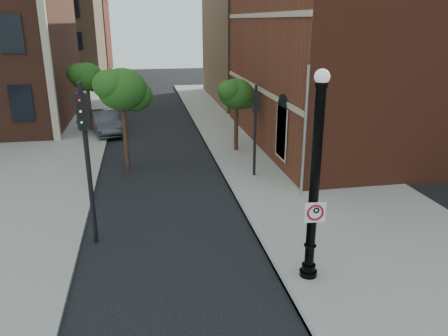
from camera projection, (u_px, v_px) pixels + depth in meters
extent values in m
plane|color=black|center=(211.00, 282.00, 12.73)|extent=(120.00, 120.00, 0.00)
cube|color=gray|center=(293.00, 163.00, 23.06)|extent=(8.00, 60.00, 0.12)
cube|color=gray|center=(28.00, 139.00, 27.89)|extent=(10.00, 50.00, 0.12)
cube|color=gray|center=(220.00, 168.00, 22.37)|extent=(0.10, 60.00, 0.14)
cube|color=maroon|center=(433.00, 42.00, 26.62)|extent=(22.00, 16.00, 12.00)
cube|color=black|center=(282.00, 133.00, 21.33)|extent=(0.08, 1.40, 2.40)
cube|color=#B7A98D|center=(257.00, 88.00, 25.50)|extent=(0.06, 16.00, 0.25)
cube|color=#B7A98D|center=(258.00, 15.00, 24.22)|extent=(0.06, 16.00, 0.25)
cube|color=#B7A98D|center=(43.00, 25.00, 25.08)|extent=(0.40, 0.40, 14.00)
cube|color=#836647|center=(46.00, 32.00, 49.66)|extent=(12.00, 12.00, 12.00)
cube|color=maroon|center=(66.00, 37.00, 63.02)|extent=(12.00, 12.00, 10.00)
cube|color=#836647|center=(328.00, 23.00, 41.20)|extent=(22.00, 14.00, 14.00)
cylinder|color=black|center=(308.00, 274.00, 12.84)|extent=(0.52, 0.52, 0.28)
cylinder|color=black|center=(308.00, 268.00, 12.77)|extent=(0.40, 0.40, 0.23)
cylinder|color=black|center=(314.00, 186.00, 11.94)|extent=(0.28, 0.28, 5.33)
torus|color=black|center=(310.00, 245.00, 12.53)|extent=(0.37, 0.37, 0.06)
cylinder|color=black|center=(322.00, 85.00, 11.06)|extent=(0.33, 0.33, 0.14)
sphere|color=silver|center=(322.00, 77.00, 10.99)|extent=(0.40, 0.40, 0.40)
cube|color=white|center=(315.00, 212.00, 12.03)|extent=(0.60, 0.07, 0.60)
cube|color=black|center=(316.00, 203.00, 11.94)|extent=(0.60, 0.06, 0.05)
cube|color=black|center=(314.00, 222.00, 12.12)|extent=(0.60, 0.06, 0.05)
cube|color=black|center=(305.00, 213.00, 12.00)|extent=(0.05, 0.01, 0.60)
cube|color=black|center=(325.00, 212.00, 12.06)|extent=(0.05, 0.01, 0.60)
torus|color=#AC0616|center=(315.00, 212.00, 12.03)|extent=(0.48, 0.10, 0.48)
cube|color=#AC0616|center=(315.00, 212.00, 12.03)|extent=(0.34, 0.04, 0.34)
cube|color=black|center=(313.00, 213.00, 12.03)|extent=(0.06, 0.01, 0.28)
torus|color=black|center=(316.00, 210.00, 12.01)|extent=(0.19, 0.07, 0.19)
cylinder|color=black|center=(316.00, 203.00, 11.94)|extent=(0.03, 0.02, 0.03)
imported|color=#323237|center=(105.00, 122.00, 29.15)|extent=(2.68, 4.91, 1.54)
cylinder|color=black|center=(88.00, 167.00, 14.13)|extent=(0.16, 0.16, 5.46)
cube|color=black|center=(83.00, 112.00, 13.54)|extent=(0.43, 0.42, 1.14)
sphere|color=#E50505|center=(78.00, 100.00, 13.25)|extent=(0.20, 0.20, 0.20)
sphere|color=#FF8C00|center=(80.00, 111.00, 13.36)|extent=(0.20, 0.20, 0.20)
sphere|color=#00E519|center=(81.00, 122.00, 13.47)|extent=(0.20, 0.20, 0.20)
cylinder|color=black|center=(255.00, 133.00, 20.50)|extent=(0.13, 0.13, 4.45)
cube|color=black|center=(256.00, 101.00, 20.02)|extent=(0.30, 0.29, 0.93)
sphere|color=#E50505|center=(257.00, 95.00, 19.78)|extent=(0.17, 0.17, 0.17)
sphere|color=#FF8C00|center=(257.00, 101.00, 19.87)|extent=(0.17, 0.17, 0.17)
sphere|color=#00E519|center=(257.00, 107.00, 19.96)|extent=(0.17, 0.17, 0.17)
cylinder|color=#999999|center=(305.00, 135.00, 17.85)|extent=(0.11, 0.11, 5.59)
cylinder|color=#372016|center=(125.00, 133.00, 21.78)|extent=(0.24, 0.24, 3.80)
ellipsoid|color=#1F5015|center=(122.00, 89.00, 21.08)|extent=(2.39, 2.39, 2.03)
ellipsoid|color=#1F5015|center=(134.00, 95.00, 21.70)|extent=(1.85, 1.85, 1.57)
ellipsoid|color=#1F5015|center=(111.00, 85.00, 20.60)|extent=(1.74, 1.74, 1.48)
cylinder|color=#372016|center=(90.00, 106.00, 29.50)|extent=(0.24, 0.24, 3.44)
ellipsoid|color=#1F5015|center=(87.00, 77.00, 28.87)|extent=(2.16, 2.16, 1.84)
ellipsoid|color=#1F5015|center=(95.00, 81.00, 29.43)|extent=(1.67, 1.67, 1.42)
ellipsoid|color=#1F5015|center=(79.00, 74.00, 28.44)|extent=(1.57, 1.57, 1.34)
cylinder|color=#372016|center=(236.00, 125.00, 24.85)|extent=(0.24, 0.24, 3.13)
ellipsoid|color=#1F5015|center=(236.00, 94.00, 24.27)|extent=(1.97, 1.97, 1.67)
ellipsoid|color=#1F5015|center=(243.00, 98.00, 24.78)|extent=(1.52, 1.52, 1.29)
ellipsoid|color=#1F5015|center=(230.00, 91.00, 23.88)|extent=(1.43, 1.43, 1.22)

